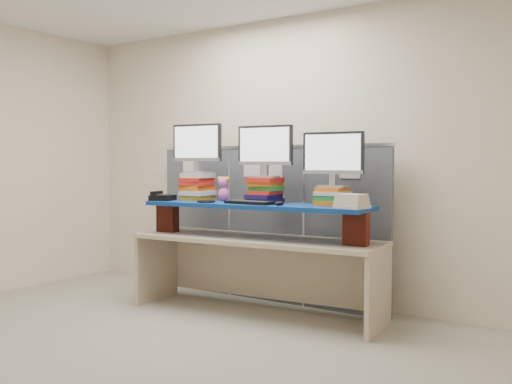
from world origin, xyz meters
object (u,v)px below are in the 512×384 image
Objects in this scene: desk at (256,253)px; blue_board at (256,205)px; monitor_left at (197,145)px; monitor_right at (333,156)px; desk_phone at (162,197)px; keyboard at (249,202)px; monitor_center at (265,148)px.

blue_board reaches higher than desk.
monitor_left is 1.40m from monitor_right.
monitor_left is at bearing 170.61° from blue_board.
desk is 9.12× the size of desk_phone.
keyboard is (-0.66, -0.29, -0.40)m from monitor_right.
desk is 1.12× the size of blue_board.
monitor_left is (-0.72, 0.06, 0.97)m from desk.
monitor_right is (0.65, 0.05, -0.07)m from monitor_center.
desk is at bearing -170.11° from monitor_right.
monitor_right reaches higher than desk.
desk_phone is at bearing -138.04° from monitor_left.
monitor_center is at bearing 77.08° from desk.
desk is 4.32× the size of monitor_center.
blue_board is at bearing 71.14° from desk.
keyboard is (-0.01, -0.24, -0.48)m from monitor_center.
monitor_center is (0.02, 0.12, 0.94)m from desk.
desk_phone is (-0.97, -0.31, -0.46)m from monitor_center.
blue_board is at bearing -6.53° from desk_phone.
monitor_left is 1.19× the size of keyboard.
desk_phone is (-1.62, -0.36, -0.39)m from monitor_right.
monitor_center is at bearing -180.00° from monitor_right.
monitor_left reaches higher than keyboard.
monitor_left is at bearing 170.61° from desk.
desk_phone is at bearing -173.62° from blue_board.
desk_phone is (-0.96, -0.07, 0.02)m from keyboard.
blue_board is 0.91m from monitor_left.
monitor_right is 1.19× the size of keyboard.
keyboard is at bearing -92.90° from desk.
desk_phone is at bearing -172.16° from monitor_right.
blue_board is 0.12m from keyboard.
desk is at bearing -6.53° from desk_phone.
desk is 1.11m from monitor_right.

